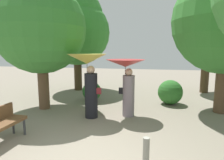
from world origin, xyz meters
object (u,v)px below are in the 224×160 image
(person_right, at_px, (127,75))
(path_marker_post, at_px, (146,155))
(person_left, at_px, (88,72))
(tree_mid_left, at_px, (77,27))
(tree_mid_right, at_px, (208,28))
(tree_near_left, at_px, (40,21))

(person_right, relative_size, path_marker_post, 2.89)
(person_left, xyz_separation_m, path_marker_post, (1.97, -2.58, -1.19))
(person_left, relative_size, person_right, 1.10)
(person_right, bearing_deg, tree_mid_left, 43.25)
(person_left, relative_size, path_marker_post, 3.17)
(tree_mid_left, distance_m, path_marker_post, 8.45)
(tree_mid_left, bearing_deg, tree_mid_right, 6.64)
(tree_near_left, height_order, path_marker_post, tree_near_left)
(tree_mid_right, bearing_deg, person_right, -127.51)
(person_left, relative_size, tree_mid_right, 0.42)
(person_left, height_order, tree_near_left, tree_near_left)
(person_left, distance_m, path_marker_post, 3.46)
(tree_near_left, height_order, tree_mid_right, tree_near_left)
(person_left, height_order, tree_mid_left, tree_mid_left)
(person_right, height_order, tree_mid_left, tree_mid_left)
(person_left, height_order, path_marker_post, person_left)
(tree_near_left, xyz_separation_m, path_marker_post, (3.96, -3.16, -2.92))
(tree_mid_right, bearing_deg, tree_mid_left, -173.36)
(person_right, relative_size, tree_mid_right, 0.39)
(path_marker_post, bearing_deg, tree_near_left, 141.43)
(tree_near_left, xyz_separation_m, tree_mid_right, (6.66, 4.37, 0.06))
(person_right, height_order, tree_mid_right, tree_mid_right)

